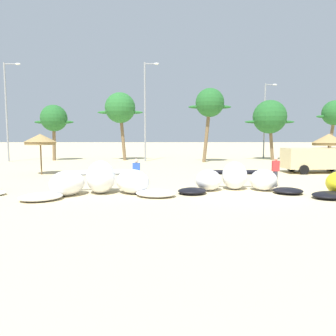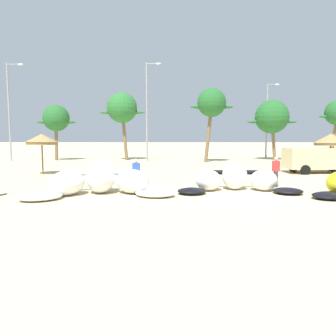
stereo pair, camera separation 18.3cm
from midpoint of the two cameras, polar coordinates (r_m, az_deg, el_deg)
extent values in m
plane|color=beige|center=(15.84, 13.96, -4.32)|extent=(260.00, 260.00, 0.00)
ellipsoid|color=white|center=(14.62, -22.05, -4.78)|extent=(2.24, 2.08, 0.31)
ellipsoid|color=white|center=(15.36, -17.85, -2.57)|extent=(1.99, 2.21, 1.15)
ellipsoid|color=white|center=(15.57, -12.21, -1.57)|extent=(1.65, 2.01, 1.55)
ellipsoid|color=white|center=(15.24, -6.61, -2.40)|extent=(2.24, 2.24, 1.15)
ellipsoid|color=white|center=(14.41, -2.54, -4.51)|extent=(2.01, 1.65, 0.31)
cylinder|color=white|center=(16.18, -12.14, -0.83)|extent=(2.87, 0.76, 0.26)
cube|color=white|center=(15.39, -12.24, -1.65)|extent=(1.14, 0.82, 0.04)
ellipsoid|color=black|center=(15.11, 4.01, -4.10)|extent=(1.73, 1.66, 0.28)
ellipsoid|color=white|center=(16.05, 6.89, -2.17)|extent=(1.81, 1.84, 1.05)
ellipsoid|color=white|center=(16.61, 11.47, -1.34)|extent=(1.27, 1.39, 1.41)
ellipsoid|color=white|center=(16.64, 16.37, -2.08)|extent=(1.82, 1.85, 1.05)
ellipsoid|color=black|center=(16.13, 20.29, -3.82)|extent=(1.71, 1.64, 0.28)
cylinder|color=black|center=(17.06, 11.14, -0.75)|extent=(2.65, 0.27, 0.24)
cube|color=black|center=(16.47, 11.57, -1.40)|extent=(0.97, 0.51, 0.04)
ellipsoid|color=black|center=(15.62, 26.69, -4.34)|extent=(2.00, 1.78, 0.30)
cylinder|color=brown|center=(24.37, -21.89, 1.62)|extent=(0.10, 0.10, 2.31)
cone|color=#9E7F4C|center=(24.32, -22.02, 5.00)|extent=(2.20, 2.20, 0.57)
cylinder|color=olive|center=(24.33, -21.98, 4.10)|extent=(2.09, 2.09, 0.20)
cylinder|color=brown|center=(27.88, 26.45, 1.78)|extent=(0.10, 0.10, 2.19)
cone|color=#9E7F4C|center=(27.83, 26.58, 4.76)|extent=(2.50, 2.50, 0.71)
cylinder|color=olive|center=(27.84, 26.54, 3.82)|extent=(2.38, 2.38, 0.20)
cube|color=beige|center=(26.14, 25.08, 1.60)|extent=(5.19, 2.26, 1.50)
cube|color=black|center=(25.49, 22.34, 2.21)|extent=(1.38, 1.99, 0.56)
cylinder|color=black|center=(24.61, 22.86, -0.28)|extent=(0.69, 0.28, 0.68)
cylinder|color=black|center=(26.37, 20.99, 0.15)|extent=(0.69, 0.28, 0.68)
cylinder|color=black|center=(27.82, 26.91, 0.18)|extent=(0.69, 0.28, 0.68)
cylinder|color=#383842|center=(18.04, 18.30, -1.87)|extent=(0.24, 0.24, 0.85)
cube|color=red|center=(17.96, 18.37, 0.36)|extent=(0.36, 0.22, 0.56)
sphere|color=beige|center=(17.93, 18.41, 1.60)|extent=(0.20, 0.20, 0.20)
cylinder|color=#383842|center=(15.75, -5.96, -2.67)|extent=(0.24, 0.24, 0.85)
cube|color=#2D51A8|center=(15.66, -5.98, -0.12)|extent=(0.36, 0.22, 0.56)
sphere|color=beige|center=(15.63, -6.00, 1.30)|extent=(0.20, 0.20, 0.20)
cylinder|color=brown|center=(38.11, -19.77, 4.82)|extent=(0.47, 0.36, 4.73)
sphere|color=#236028|center=(38.14, -19.81, 8.37)|extent=(2.93, 2.93, 2.93)
ellipsoid|color=#236028|center=(38.53, -21.45, 7.63)|extent=(2.05, 0.50, 0.36)
ellipsoid|color=#236028|center=(37.74, -18.10, 7.79)|extent=(2.05, 0.50, 0.36)
cylinder|color=brown|center=(36.58, -8.25, 5.98)|extent=(0.81, 0.36, 5.89)
sphere|color=#286B2D|center=(36.75, -8.67, 10.57)|extent=(3.40, 3.40, 3.40)
ellipsoid|color=#286B2D|center=(36.94, -10.77, 9.71)|extent=(2.38, 0.50, 0.36)
ellipsoid|color=#286B2D|center=(36.53, -6.52, 9.82)|extent=(2.38, 0.50, 0.36)
cylinder|color=brown|center=(33.78, 6.79, 6.28)|extent=(0.91, 0.36, 6.18)
sphere|color=#236028|center=(33.99, 7.32, 11.49)|extent=(2.97, 2.97, 2.97)
ellipsoid|color=#236028|center=(33.82, 5.28, 10.78)|extent=(2.08, 0.50, 0.36)
ellipsoid|color=#236028|center=(34.12, 9.32, 10.69)|extent=(2.08, 0.50, 0.36)
cylinder|color=brown|center=(38.61, 17.77, 5.03)|extent=(0.82, 0.36, 4.93)
sphere|color=#236028|center=(38.60, 17.55, 8.69)|extent=(3.80, 3.80, 3.80)
ellipsoid|color=#236028|center=(38.15, 15.33, 7.93)|extent=(2.66, 0.50, 0.36)
ellipsoid|color=#236028|center=(39.05, 19.67, 7.75)|extent=(2.66, 0.50, 0.36)
cylinder|color=brown|center=(43.04, 27.00, 5.11)|extent=(0.91, 0.36, 5.50)
sphere|color=#236028|center=(43.26, 27.49, 8.73)|extent=(2.95, 2.95, 2.95)
ellipsoid|color=#236028|center=(42.70, 26.04, 8.25)|extent=(2.06, 0.50, 0.36)
cylinder|color=gray|center=(38.40, -26.97, 8.77)|extent=(0.18, 0.18, 10.38)
cylinder|color=gray|center=(38.74, -26.33, 16.29)|extent=(1.44, 0.10, 0.10)
ellipsoid|color=silver|center=(38.44, -25.33, 16.43)|extent=(0.56, 0.24, 0.20)
cylinder|color=gray|center=(34.92, -4.27, 9.84)|extent=(0.18, 0.18, 10.51)
cylinder|color=gray|center=(35.62, -3.28, 18.08)|extent=(1.25, 0.10, 0.10)
ellipsoid|color=silver|center=(35.59, -2.22, 18.09)|extent=(0.56, 0.24, 0.20)
cylinder|color=gray|center=(41.65, 16.69, 8.01)|extent=(0.18, 0.18, 9.15)
cylinder|color=gray|center=(42.24, 17.63, 13.98)|extent=(1.14, 0.10, 0.10)
ellipsoid|color=silver|center=(42.41, 18.39, 13.92)|extent=(0.56, 0.24, 0.20)
camera|label=1|loc=(0.09, -90.31, -0.03)|focal=34.19mm
camera|label=2|loc=(0.09, 89.69, 0.03)|focal=34.19mm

